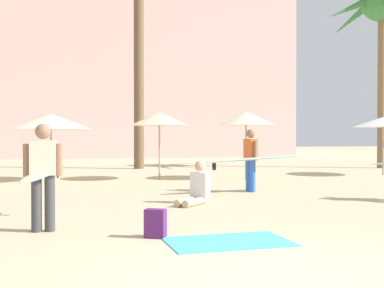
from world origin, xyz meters
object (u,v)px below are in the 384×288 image
(beach_towel, at_px, (228,242))
(person_mid_right, at_px, (196,189))
(palm_tree_center, at_px, (382,9))
(backpack, at_px, (156,224))
(cafe_umbrella_0, at_px, (51,122))
(cafe_umbrella_2, at_px, (159,119))
(person_far_left, at_px, (44,173))
(cafe_umbrella_1, at_px, (246,118))
(cafe_umbrella_3, at_px, (383,122))
(person_far_right, at_px, (252,158))

(beach_towel, height_order, person_mid_right, person_mid_right)
(palm_tree_center, bearing_deg, backpack, -133.16)
(palm_tree_center, bearing_deg, person_mid_right, -138.06)
(cafe_umbrella_0, bearing_deg, person_mid_right, -61.95)
(cafe_umbrella_2, bearing_deg, beach_towel, -93.43)
(palm_tree_center, relative_size, backpack, 21.08)
(beach_towel, bearing_deg, person_far_left, 149.86)
(palm_tree_center, distance_m, backpack, 19.85)
(cafe_umbrella_1, distance_m, person_mid_right, 6.87)
(cafe_umbrella_1, height_order, cafe_umbrella_2, cafe_umbrella_1)
(backpack, height_order, person_mid_right, person_mid_right)
(palm_tree_center, distance_m, cafe_umbrella_1, 10.58)
(cafe_umbrella_1, xyz_separation_m, backpack, (-4.54, -9.24, -1.91))
(person_mid_right, bearing_deg, cafe_umbrella_3, 167.52)
(person_far_left, bearing_deg, beach_towel, 59.42)
(cafe_umbrella_2, bearing_deg, backpack, -99.19)
(palm_tree_center, bearing_deg, cafe_umbrella_0, -166.07)
(person_far_left, xyz_separation_m, person_far_right, (5.01, 4.29, -0.00))
(backpack, relative_size, person_mid_right, 0.44)
(cafe_umbrella_0, distance_m, person_far_left, 8.95)
(beach_towel, xyz_separation_m, person_far_left, (-2.60, 1.51, 0.91))
(cafe_umbrella_2, height_order, person_mid_right, cafe_umbrella_2)
(cafe_umbrella_3, bearing_deg, person_far_left, -143.68)
(beach_towel, bearing_deg, cafe_umbrella_2, 86.57)
(beach_towel, height_order, backpack, backpack)
(person_mid_right, xyz_separation_m, person_far_left, (-3.05, -2.41, 0.59))
(person_far_right, bearing_deg, cafe_umbrella_0, 127.97)
(cafe_umbrella_3, relative_size, beach_towel, 1.34)
(cafe_umbrella_1, height_order, cafe_umbrella_3, cafe_umbrella_1)
(cafe_umbrella_2, bearing_deg, person_mid_right, -91.43)
(person_mid_right, bearing_deg, cafe_umbrella_0, -110.01)
(beach_towel, bearing_deg, person_far_right, 67.38)
(cafe_umbrella_0, height_order, person_mid_right, cafe_umbrella_0)
(cafe_umbrella_0, relative_size, person_mid_right, 2.82)
(cafe_umbrella_0, height_order, cafe_umbrella_3, cafe_umbrella_0)
(cafe_umbrella_1, height_order, backpack, cafe_umbrella_1)
(cafe_umbrella_2, relative_size, person_far_left, 0.80)
(cafe_umbrella_3, xyz_separation_m, person_far_left, (-11.85, -8.71, -1.12))
(cafe_umbrella_0, bearing_deg, backpack, -78.30)
(cafe_umbrella_2, relative_size, cafe_umbrella_3, 1.01)
(beach_towel, bearing_deg, backpack, 150.69)
(backpack, distance_m, person_far_left, 2.04)
(cafe_umbrella_3, distance_m, person_far_right, 8.22)
(cafe_umbrella_3, relative_size, person_far_left, 0.80)
(palm_tree_center, relative_size, person_mid_right, 9.22)
(beach_towel, relative_size, backpack, 4.07)
(palm_tree_center, xyz_separation_m, person_mid_right, (-11.25, -10.11, -7.08))
(cafe_umbrella_3, bearing_deg, backpack, -136.50)
(person_mid_right, xyz_separation_m, person_far_right, (1.96, 1.88, 0.58))
(palm_tree_center, relative_size, person_far_left, 3.08)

